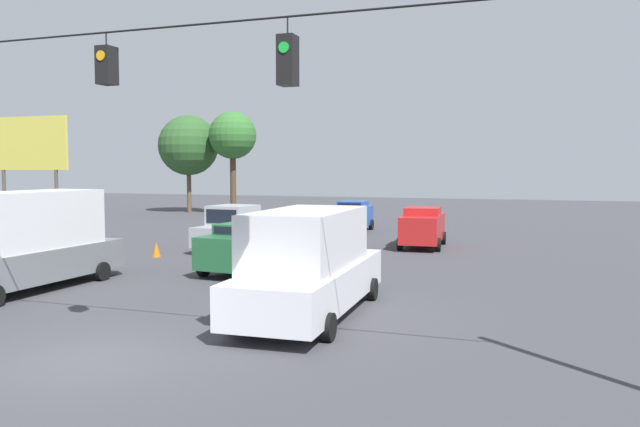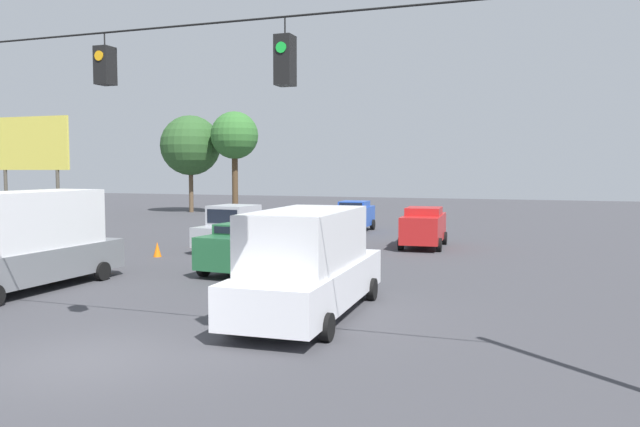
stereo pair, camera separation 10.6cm
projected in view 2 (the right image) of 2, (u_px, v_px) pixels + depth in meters
The scene contains 15 objects.
ground_plane at pixel (85, 360), 12.43m from camera, with size 140.00×140.00×0.00m, color #3D3D42.
overhead_signal_span at pixel (108, 137), 12.87m from camera, with size 22.97×0.38×7.20m.
sedan_red_oncoming_deep at pixel (424, 227), 30.13m from camera, with size 2.18×4.48×1.94m.
box_truck_white_crossing_near at pixel (308, 264), 16.04m from camera, with size 2.68×7.07×2.77m.
pickup_truck_silver_withflow_far at pixel (240, 229), 29.29m from camera, with size 2.54×5.62×2.12m.
box_truck_grey_parked_shoulder at pixel (30, 242), 19.62m from camera, with size 2.40×6.85×3.10m.
sedan_green_withflow_mid at pixel (245, 247), 22.75m from camera, with size 2.36×4.10×1.82m.
sedan_blue_withflow_deep at pixel (354, 216), 37.75m from camera, with size 2.12×4.17×1.84m.
traffic_cone_second at pixel (47, 272), 20.96m from camera, with size 0.35×0.35×0.65m, color orange.
traffic_cone_third at pixel (102, 260), 23.92m from camera, with size 0.35×0.35×0.65m, color orange.
traffic_cone_fourth at pixel (157, 249), 26.94m from camera, with size 0.35×0.35×0.65m, color orange.
traffic_cone_fifth at pixel (194, 241), 30.17m from camera, with size 0.35×0.35×0.65m, color orange.
roadside_billboard at pixel (30, 152), 28.95m from camera, with size 4.42×0.16×6.21m.
tree_horizon_left at pixel (235, 136), 51.96m from camera, with size 3.96×3.96×8.56m.
tree_horizon_right at pixel (190, 146), 54.03m from camera, with size 5.19×5.19×8.40m.
Camera 2 is at (-8.50, 9.90, 3.82)m, focal length 35.00 mm.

